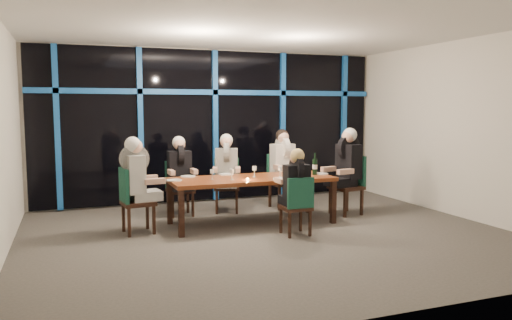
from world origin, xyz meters
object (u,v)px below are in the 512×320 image
at_px(chair_end_right, 350,181).
at_px(chair_end_left, 132,197).
at_px(chair_near_mid, 298,203).
at_px(chair_far_left, 179,185).
at_px(water_pitcher, 297,170).
at_px(dining_table, 252,182).
at_px(diner_end_left, 137,171).
at_px(diner_far_mid, 226,161).
at_px(diner_far_left, 180,164).
at_px(diner_far_right, 283,157).
at_px(wine_bottle, 315,166).
at_px(diner_end_right, 347,159).
at_px(chair_far_mid, 227,182).
at_px(chair_far_right, 281,178).
at_px(diner_near_mid, 296,179).

bearing_deg(chair_end_right, chair_end_left, -99.46).
bearing_deg(chair_near_mid, chair_end_left, -23.08).
bearing_deg(chair_far_left, chair_end_right, -20.49).
bearing_deg(water_pitcher, chair_near_mid, -123.22).
distance_m(chair_end_left, water_pitcher, 2.64).
height_order(dining_table, water_pitcher, water_pitcher).
xyz_separation_m(chair_near_mid, diner_end_left, (-2.15, 0.99, 0.45)).
relative_size(diner_far_mid, diner_end_left, 0.97).
relative_size(diner_far_left, diner_far_mid, 0.98).
bearing_deg(diner_far_right, wine_bottle, -89.59).
relative_size(diner_end_right, water_pitcher, 4.81).
bearing_deg(chair_far_mid, diner_end_right, -10.73).
height_order(chair_far_left, chair_end_left, chair_end_left).
xyz_separation_m(chair_near_mid, diner_far_left, (-1.30, 1.97, 0.41)).
xyz_separation_m(chair_far_mid, chair_near_mid, (0.44, -2.05, -0.05)).
height_order(chair_end_right, wine_bottle, wine_bottle).
xyz_separation_m(chair_far_mid, diner_end_right, (1.87, -1.01, 0.45)).
bearing_deg(diner_far_left, water_pitcher, -34.79).
relative_size(chair_far_right, diner_near_mid, 1.18).
height_order(chair_far_left, chair_far_mid, chair_far_mid).
bearing_deg(diner_end_right, wine_bottle, -89.73).
relative_size(chair_far_right, water_pitcher, 4.78).
xyz_separation_m(dining_table, chair_near_mid, (0.36, -0.97, -0.20)).
relative_size(chair_far_left, wine_bottle, 2.57).
distance_m(dining_table, diner_far_right, 1.42).
height_order(diner_far_right, diner_near_mid, diner_far_right).
distance_m(chair_end_right, diner_end_right, 0.42).
bearing_deg(diner_end_right, chair_end_left, -99.68).
bearing_deg(dining_table, diner_end_left, 179.41).
distance_m(chair_end_right, diner_far_mid, 2.21).
bearing_deg(chair_far_right, water_pitcher, -106.53).
xyz_separation_m(chair_far_right, water_pitcher, (-0.23, -1.20, 0.30)).
bearing_deg(water_pitcher, diner_far_mid, 118.93).
distance_m(chair_far_mid, chair_end_left, 2.08).
distance_m(chair_far_mid, diner_end_right, 2.17).
relative_size(diner_end_left, water_pitcher, 4.58).
height_order(diner_far_mid, diner_far_right, diner_far_right).
distance_m(diner_far_mid, diner_end_left, 1.95).
bearing_deg(chair_near_mid, diner_near_mid, -90.00).
relative_size(chair_end_left, diner_far_left, 1.07).
distance_m(chair_end_left, chair_near_mid, 2.43).
bearing_deg(diner_far_left, diner_far_right, -1.59).
bearing_deg(dining_table, chair_end_right, 2.70).
distance_m(chair_far_mid, diner_far_right, 1.15).
distance_m(dining_table, water_pitcher, 0.78).
xyz_separation_m(diner_far_right, diner_end_right, (0.80, -0.91, 0.03)).
relative_size(chair_end_right, diner_far_right, 1.06).
relative_size(chair_far_mid, diner_far_right, 0.98).
relative_size(chair_end_right, wine_bottle, 2.82).
bearing_deg(dining_table, diner_far_left, 133.51).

